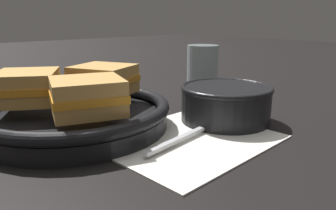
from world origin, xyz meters
TOP-DOWN VIEW (x-y plane):
  - ground_plane at (0.00, 0.00)m, footprint 4.00×4.00m
  - napkin at (-0.05, -0.04)m, footprint 0.23×0.20m
  - soup_bowl at (0.06, -0.02)m, footprint 0.14×0.14m
  - spoon at (-0.01, -0.03)m, footprint 0.18×0.04m
  - skillet at (-0.14, 0.11)m, footprint 0.37×0.28m
  - sandwich_near_left at (-0.18, 0.16)m, footprint 0.12×0.12m
  - sandwich_near_right at (-0.15, 0.05)m, footprint 0.12×0.11m
  - sandwich_far_left at (-0.07, 0.13)m, footprint 0.11×0.12m
  - drinking_glass at (0.22, 0.17)m, footprint 0.07×0.07m

SIDE VIEW (x-z plane):
  - ground_plane at x=0.00m, z-range 0.00..0.00m
  - napkin at x=-0.05m, z-range 0.00..0.00m
  - spoon at x=-0.01m, z-range 0.00..0.01m
  - skillet at x=-0.14m, z-range 0.00..0.04m
  - soup_bowl at x=0.06m, z-range 0.00..0.06m
  - drinking_glass at x=0.22m, z-range 0.00..0.10m
  - sandwich_near_left at x=-0.18m, z-range 0.04..0.09m
  - sandwich_near_right at x=-0.15m, z-range 0.04..0.09m
  - sandwich_far_left at x=-0.07m, z-range 0.04..0.09m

